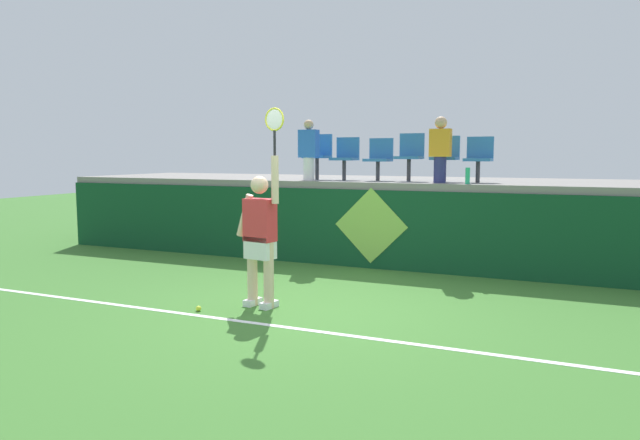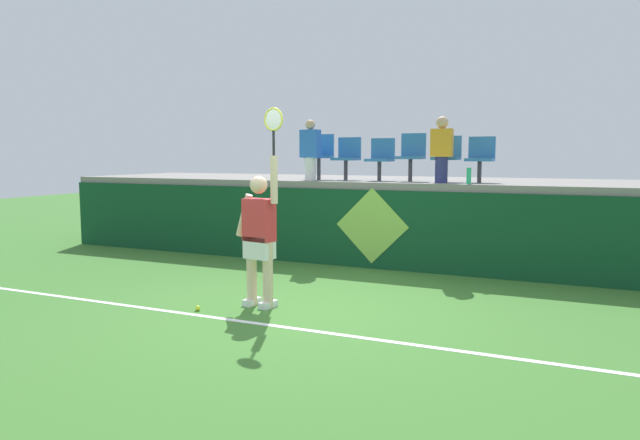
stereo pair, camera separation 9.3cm
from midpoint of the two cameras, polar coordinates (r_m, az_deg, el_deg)
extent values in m
plane|color=#3D752D|center=(7.32, -0.62, -8.63)|extent=(40.00, 40.00, 0.00)
cube|color=#0F4223|center=(9.76, 6.31, -0.92)|extent=(13.37, 0.20, 1.32)
cube|color=gray|center=(11.14, 8.75, 3.67)|extent=(13.37, 3.11, 0.12)
cube|color=white|center=(6.58, -3.82, -10.36)|extent=(12.03, 0.08, 0.01)
cube|color=white|center=(7.50, -6.33, -7.98)|extent=(0.16, 0.28, 0.08)
cube|color=white|center=(7.34, -4.75, -8.28)|extent=(0.16, 0.28, 0.08)
cylinder|color=beige|center=(7.41, -6.37, -5.17)|extent=(0.13, 0.13, 0.83)
cylinder|color=beige|center=(7.25, -4.78, -5.41)|extent=(0.13, 0.13, 0.83)
cube|color=white|center=(7.27, -5.61, -2.69)|extent=(0.39, 0.27, 0.28)
cube|color=red|center=(7.23, -5.64, 0.01)|extent=(0.41, 0.28, 0.53)
sphere|color=beige|center=(7.19, -5.68, 3.45)|extent=(0.22, 0.22, 0.22)
cylinder|color=beige|center=(7.37, -7.10, 0.47)|extent=(0.27, 0.13, 0.55)
cylinder|color=beige|center=(7.04, -4.16, 3.97)|extent=(0.09, 0.09, 0.58)
cylinder|color=black|center=(7.04, -4.19, 7.56)|extent=(0.03, 0.03, 0.30)
torus|color=gold|center=(7.05, -4.21, 9.83)|extent=(0.28, 0.07, 0.28)
ellipsoid|color=silver|center=(7.05, -4.21, 9.83)|extent=(0.24, 0.05, 0.24)
sphere|color=#D1E533|center=(7.33, -11.57, -8.48)|extent=(0.07, 0.07, 0.07)
cylinder|color=#26B272|center=(9.48, 14.69, 4.22)|extent=(0.07, 0.07, 0.26)
cylinder|color=#38383D|center=(10.85, 0.13, 5.04)|extent=(0.07, 0.07, 0.40)
cube|color=#2D70B2|center=(10.85, 0.13, 6.23)|extent=(0.44, 0.42, 0.05)
cube|color=#2D70B2|center=(11.03, 0.53, 7.40)|extent=(0.44, 0.04, 0.40)
cylinder|color=#38383D|center=(10.64, 2.80, 4.90)|extent=(0.07, 0.07, 0.36)
cube|color=#2D70B2|center=(10.64, 2.81, 6.01)|extent=(0.44, 0.42, 0.05)
cube|color=#2D70B2|center=(10.82, 3.18, 7.13)|extent=(0.44, 0.04, 0.37)
cylinder|color=#38383D|center=(10.43, 6.11, 4.80)|extent=(0.07, 0.07, 0.34)
cube|color=#2D70B2|center=(10.42, 6.12, 5.88)|extent=(0.44, 0.42, 0.05)
cube|color=#2D70B2|center=(10.60, 6.46, 7.01)|extent=(0.44, 0.04, 0.37)
cylinder|color=#38383D|center=(10.26, 9.12, 4.85)|extent=(0.07, 0.07, 0.39)
cube|color=#2D70B2|center=(10.26, 9.14, 6.07)|extent=(0.44, 0.42, 0.05)
cube|color=#2D70B2|center=(10.44, 9.44, 7.31)|extent=(0.44, 0.04, 0.40)
cylinder|color=#38383D|center=(10.12, 12.50, 4.72)|extent=(0.07, 0.07, 0.37)
cube|color=#2D70B2|center=(10.12, 12.53, 5.93)|extent=(0.44, 0.42, 0.05)
cube|color=#2D70B2|center=(10.30, 12.78, 7.07)|extent=(0.44, 0.04, 0.36)
cylinder|color=#38383D|center=(10.02, 15.65, 4.57)|extent=(0.07, 0.07, 0.35)
cube|color=#2D70B2|center=(10.02, 15.69, 5.72)|extent=(0.44, 0.42, 0.05)
cube|color=#2D70B2|center=(10.21, 15.88, 6.88)|extent=(0.44, 0.04, 0.36)
cylinder|color=white|center=(10.52, -0.70, 5.04)|extent=(0.20, 0.20, 0.41)
cube|color=blue|center=(10.52, -0.70, 7.51)|extent=(0.34, 0.20, 0.50)
sphere|color=#DBAD84|center=(10.53, -0.71, 9.35)|extent=(0.18, 0.18, 0.18)
cylinder|color=navy|center=(9.78, 12.09, 4.84)|extent=(0.20, 0.20, 0.43)
cube|color=orange|center=(9.78, 12.15, 7.43)|extent=(0.34, 0.20, 0.45)
sphere|color=#DBAD84|center=(9.79, 12.20, 9.35)|extent=(0.20, 0.20, 0.20)
cube|color=#0F4223|center=(9.81, 5.36, -4.77)|extent=(0.90, 0.01, 0.00)
plane|color=#8CC64C|center=(9.69, 5.40, -0.57)|extent=(1.27, 0.00, 1.27)
camera|label=1|loc=(0.05, -89.67, 0.04)|focal=32.57mm
camera|label=2|loc=(0.05, 90.33, -0.04)|focal=32.57mm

